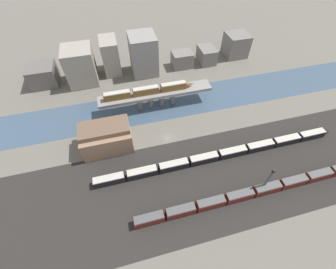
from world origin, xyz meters
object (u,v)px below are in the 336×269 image
object	(u,v)px
train_yard_near	(256,191)
signal_tower	(268,180)
train_yard_mid	(222,155)
train_on_bridge	(149,90)
warehouse_building	(106,137)

from	to	relation	value
train_yard_near	signal_tower	distance (m)	6.05
train_yard_near	train_yard_mid	xyz separation A→B (m)	(-5.33, 18.30, -0.20)
train_on_bridge	train_yard_near	distance (m)	63.05
train_yard_mid	warehouse_building	bearing A→B (deg)	157.64
warehouse_building	signal_tower	world-z (taller)	signal_tower
train_on_bridge	train_yard_near	world-z (taller)	train_on_bridge
train_on_bridge	warehouse_building	size ratio (longest dim) A/B	2.15
signal_tower	warehouse_building	bearing A→B (deg)	146.06
signal_tower	train_yard_mid	bearing A→B (deg)	116.19
train_yard_near	train_on_bridge	bearing A→B (deg)	116.01
train_yard_near	warehouse_building	xyz separation A→B (m)	(-49.78, 36.58, 3.73)
train_yard_mid	train_yard_near	bearing A→B (deg)	-73.75
signal_tower	train_on_bridge	bearing A→B (deg)	119.00
train_on_bridge	train_yard_near	xyz separation A→B (m)	(27.41, -56.17, -8.31)
train_on_bridge	train_yard_mid	distance (m)	44.66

